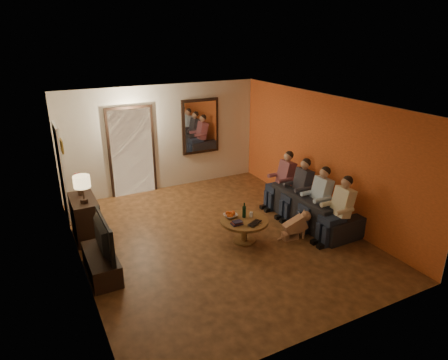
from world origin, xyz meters
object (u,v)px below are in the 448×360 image
coffee_table (244,230)px  laptop (257,224)px  tv_stand (102,264)px  bowl (230,216)px  person_b (318,201)px  person_c (300,191)px  table_lamp (83,189)px  sofa (312,207)px  person_d (283,182)px  dresser (85,218)px  dog (295,225)px  tv (98,237)px  person_a (339,212)px  wine_bottle (244,210)px

coffee_table → laptop: laptop is taller
tv_stand → coffee_table: size_ratio=1.24×
bowl → person_b: bearing=-13.4°
tv_stand → person_c: 4.26m
table_lamp → sofa: size_ratio=0.24×
sofa → person_d: 0.95m
dresser → person_b: (4.24, -1.74, 0.19)m
dog → laptop: bearing=-176.8°
tv → laptop: (2.74, -0.40, -0.23)m
tv → person_a: (4.24, -0.93, -0.09)m
bowl → wine_bottle: bearing=-27.6°
person_d → person_a: bearing=-90.0°
tv → person_c: size_ratio=0.91×
dresser → person_c: (4.24, -1.14, 0.19)m
wine_bottle → person_d: bearing=30.2°
tv_stand → person_c: bearing=3.7°
sofa → laptop: sofa is taller
person_d → bowl: bearing=-156.3°
dog → wine_bottle: 1.04m
dog → bowl: (-1.11, 0.58, 0.20)m
tv → wine_bottle: 2.70m
table_lamp → person_b: table_lamp is taller
dog → dresser: bearing=160.6°
person_a → wine_bottle: 1.79m
person_c → coffee_table: bearing=-166.0°
sofa → bowl: 1.88m
person_a → laptop: 1.59m
table_lamp → person_b: size_ratio=0.45×
table_lamp → bowl: 2.77m
table_lamp → person_d: bearing=-4.3°
person_d → coffee_table: (-1.59, -1.00, -0.38)m
tv_stand → tv: bearing=-90.0°
dresser → table_lamp: (0.00, -0.22, 0.68)m
dresser → person_c: 4.39m
person_a → person_b: (0.00, 0.60, 0.00)m
tv → person_c: (4.24, 0.27, -0.09)m
person_c → coffee_table: person_c is taller
sofa → dog: (-0.76, -0.45, -0.05)m
bowl → person_a: bearing=-30.0°
tv_stand → person_b: (4.24, -0.33, 0.41)m
tv_stand → bowl: size_ratio=4.37×
person_d → wine_bottle: bearing=-149.8°
tv_stand → coffee_table: bearing=-2.7°
person_d → bowl: (-1.77, -0.78, -0.12)m
coffee_table → person_a: bearing=-26.8°
tv → person_d: bearing=-78.4°
dresser → table_lamp: table_lamp is taller
coffee_table → tv_stand: bearing=177.3°
person_a → person_b: 0.60m
dresser → laptop: size_ratio=2.80×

